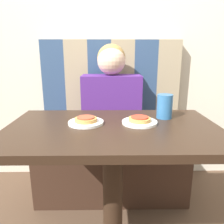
# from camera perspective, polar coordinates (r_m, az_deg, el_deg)

# --- Properties ---
(wall_back) EXTENTS (7.00, 0.05, 2.60)m
(wall_back) POSITION_cam_1_polar(r_m,az_deg,el_deg) (1.90, -0.27, 21.43)
(wall_back) COLOR beige
(wall_back) RESTS_ON ground_plane
(booth_seat) EXTENTS (1.12, 0.50, 0.42)m
(booth_seat) POSITION_cam_1_polar(r_m,az_deg,el_deg) (1.81, -0.14, -13.93)
(booth_seat) COLOR #382319
(booth_seat) RESTS_ON ground_plane
(booth_backrest) EXTENTS (1.12, 0.07, 0.77)m
(booth_backrest) POSITION_cam_1_polar(r_m,az_deg,el_deg) (1.82, -0.23, 6.20)
(booth_backrest) COLOR navy
(booth_backrest) RESTS_ON booth_seat
(dining_table) EXTENTS (1.00, 0.61, 0.76)m
(dining_table) POSITION_cam_1_polar(r_m,az_deg,el_deg) (1.06, 0.23, -9.59)
(dining_table) COLOR black
(dining_table) RESTS_ON ground_plane
(person) EXTENTS (0.43, 0.23, 0.73)m
(person) POSITION_cam_1_polar(r_m,az_deg,el_deg) (1.62, -0.15, 3.91)
(person) COLOR #4C237A
(person) RESTS_ON booth_seat
(plate_left) EXTENTS (0.17, 0.17, 0.01)m
(plate_left) POSITION_cam_1_polar(r_m,az_deg,el_deg) (1.06, -6.83, -2.73)
(plate_left) COLOR white
(plate_left) RESTS_ON dining_table
(plate_right) EXTENTS (0.17, 0.17, 0.01)m
(plate_right) POSITION_cam_1_polar(r_m,az_deg,el_deg) (1.07, 7.20, -2.67)
(plate_right) COLOR white
(plate_right) RESTS_ON dining_table
(pizza_left) EXTENTS (0.11, 0.11, 0.02)m
(pizza_left) POSITION_cam_1_polar(r_m,az_deg,el_deg) (1.06, -6.85, -1.89)
(pizza_left) COLOR #C68E47
(pizza_left) RESTS_ON plate_left
(pizza_right) EXTENTS (0.11, 0.11, 0.02)m
(pizza_right) POSITION_cam_1_polar(r_m,az_deg,el_deg) (1.06, 7.23, -1.83)
(pizza_right) COLOR #C68E47
(pizza_right) RESTS_ON plate_right
(drinking_cup) EXTENTS (0.08, 0.08, 0.12)m
(drinking_cup) POSITION_cam_1_polar(r_m,az_deg,el_deg) (1.17, 13.58, 1.45)
(drinking_cup) COLOR #2D669E
(drinking_cup) RESTS_ON dining_table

